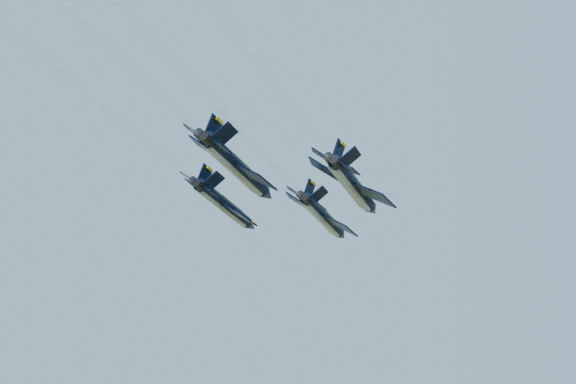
% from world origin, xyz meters
% --- Properties ---
extents(jet_lead, '(11.99, 19.01, 8.26)m').
position_xyz_m(jet_lead, '(4.09, 12.00, 94.89)').
color(jet_lead, black).
extents(jet_left, '(11.99, 19.01, 8.26)m').
position_xyz_m(jet_left, '(-9.53, 2.23, 94.89)').
color(jet_left, black).
extents(jet_right, '(11.99, 19.01, 8.26)m').
position_xyz_m(jet_right, '(10.55, -3.64, 94.89)').
color(jet_right, black).
extents(jet_slot, '(11.99, 19.01, 8.26)m').
position_xyz_m(jet_slot, '(-2.90, -14.34, 94.89)').
color(jet_slot, black).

